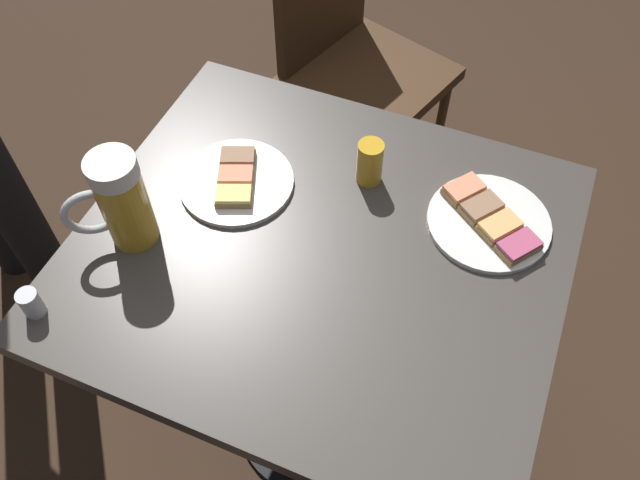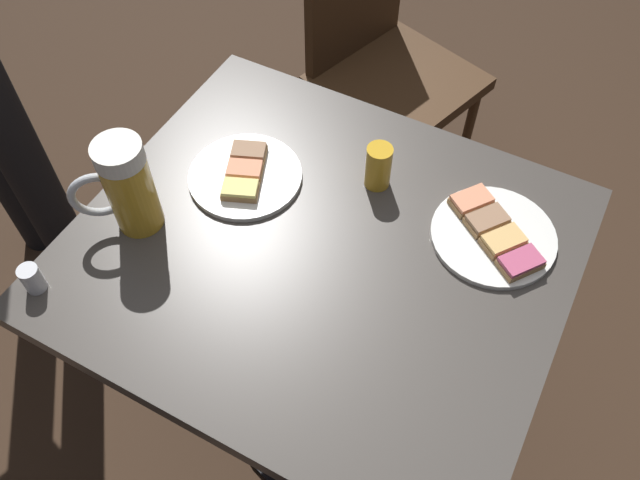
# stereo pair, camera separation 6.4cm
# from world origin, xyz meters

# --- Properties ---
(ground_plane) EXTENTS (6.00, 6.00, 0.00)m
(ground_plane) POSITION_xyz_m (0.00, 0.00, 0.00)
(ground_plane) COLOR #382619
(cafe_table) EXTENTS (0.82, 0.73, 0.75)m
(cafe_table) POSITION_xyz_m (0.00, 0.00, 0.60)
(cafe_table) COLOR black
(cafe_table) RESTS_ON ground_plane
(plate_near) EXTENTS (0.21, 0.21, 0.03)m
(plate_near) POSITION_xyz_m (-0.20, 0.07, 0.76)
(plate_near) COLOR white
(plate_near) RESTS_ON cafe_table
(plate_far) EXTENTS (0.22, 0.22, 0.03)m
(plate_far) POSITION_xyz_m (0.25, 0.16, 0.76)
(plate_far) COLOR white
(plate_far) RESTS_ON cafe_table
(beer_mug) EXTENTS (0.12, 0.11, 0.19)m
(beer_mug) POSITION_xyz_m (-0.31, -0.10, 0.85)
(beer_mug) COLOR gold
(beer_mug) RESTS_ON cafe_table
(beer_glass_small) EXTENTS (0.05, 0.05, 0.09)m
(beer_glass_small) POSITION_xyz_m (0.02, 0.18, 0.80)
(beer_glass_small) COLOR gold
(beer_glass_small) RESTS_ON cafe_table
(salt_shaker) EXTENTS (0.03, 0.03, 0.05)m
(salt_shaker) POSITION_xyz_m (-0.37, -0.29, 0.78)
(salt_shaker) COLOR silver
(salt_shaker) RESTS_ON cafe_table
(cafe_chair) EXTENTS (0.48, 0.48, 0.89)m
(cafe_chair) POSITION_xyz_m (-0.23, 0.79, 0.52)
(cafe_chair) COLOR #472D19
(cafe_chair) RESTS_ON ground_plane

